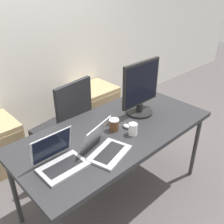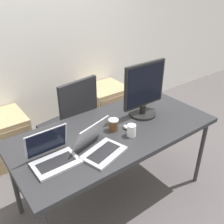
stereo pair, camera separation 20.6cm
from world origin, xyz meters
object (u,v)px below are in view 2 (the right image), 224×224
at_px(cabinet_right, 105,105).
at_px(coffee_cup_brown, 113,125).
at_px(coffee_cup_white, 131,130).
at_px(monitor, 144,91).
at_px(laptop_left, 99,146).
at_px(mouse, 126,127).
at_px(office_chair, 71,133).
at_px(laptop_right, 53,156).
at_px(cabinet_left, 2,140).

xyz_separation_m(cabinet_right, coffee_cup_brown, (-0.77, -1.20, 0.54)).
bearing_deg(coffee_cup_white, monitor, 32.92).
relative_size(monitor, coffee_cup_brown, 4.93).
bearing_deg(monitor, laptop_left, -161.16).
relative_size(mouse, coffee_cup_white, 0.68).
xyz_separation_m(office_chair, laptop_right, (-0.52, -0.78, 0.43)).
distance_m(cabinet_right, coffee_cup_white, 1.62).
xyz_separation_m(cabinet_left, coffee_cup_brown, (0.67, -1.20, 0.54)).
xyz_separation_m(laptop_left, coffee_cup_brown, (0.26, 0.17, 0.01)).
bearing_deg(cabinet_left, cabinet_right, 0.00).
bearing_deg(cabinet_left, laptop_right, -85.88).
bearing_deg(monitor, coffee_cup_white, -147.08).
bearing_deg(coffee_cup_white, cabinet_left, 118.49).
distance_m(office_chair, cabinet_left, 0.79).
bearing_deg(coffee_cup_brown, cabinet_right, 57.42).
distance_m(cabinet_left, coffee_cup_brown, 1.48).
relative_size(office_chair, cabinet_left, 1.88).
bearing_deg(laptop_left, mouse, 18.29).
height_order(office_chair, monitor, monitor).
height_order(cabinet_left, laptop_right, laptop_right).
bearing_deg(laptop_right, cabinet_left, 94.12).
bearing_deg(coffee_cup_white, mouse, 72.15).
xyz_separation_m(cabinet_left, laptop_left, (0.41, -1.37, 0.54)).
bearing_deg(office_chair, monitor, -56.61).
bearing_deg(laptop_left, coffee_cup_brown, 33.41).
distance_m(cabinet_left, cabinet_right, 1.44).
distance_m(laptop_right, mouse, 0.68).
xyz_separation_m(office_chair, mouse, (0.16, -0.76, 0.40)).
distance_m(office_chair, cabinet_right, 0.97).
bearing_deg(laptop_right, laptop_left, -16.86).
xyz_separation_m(laptop_left, coffee_cup_white, (0.32, 0.01, 0.00)).
bearing_deg(mouse, coffee_cup_brown, 152.72).
distance_m(cabinet_right, monitor, 1.42).
height_order(laptop_left, coffee_cup_brown, laptop_left).
height_order(mouse, coffee_cup_brown, coffee_cup_brown).
bearing_deg(cabinet_right, laptop_right, -136.61).
height_order(coffee_cup_white, coffee_cup_brown, coffee_cup_brown).
relative_size(laptop_left, monitor, 0.74).
xyz_separation_m(cabinet_left, mouse, (0.77, -1.25, 0.51)).
bearing_deg(laptop_right, mouse, 1.67).
bearing_deg(office_chair, cabinet_right, 30.87).
xyz_separation_m(cabinet_left, cabinet_right, (1.44, 0.00, 0.00)).
height_order(mouse, coffee_cup_white, coffee_cup_white).
bearing_deg(mouse, cabinet_left, 121.56).
bearing_deg(mouse, coffee_cup_white, -107.85).
bearing_deg(monitor, mouse, -160.47).
xyz_separation_m(laptop_left, laptop_right, (-0.32, 0.10, 0.00)).
height_order(laptop_right, coffee_cup_white, laptop_right).
height_order(laptop_left, monitor, monitor).
xyz_separation_m(mouse, coffee_cup_brown, (-0.10, 0.05, 0.04)).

